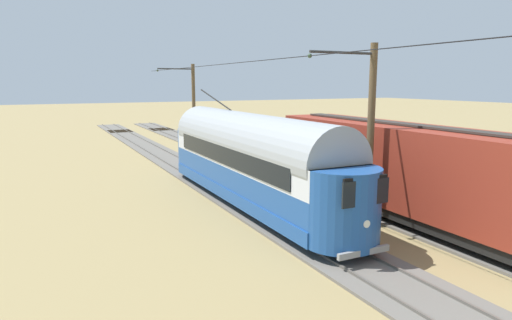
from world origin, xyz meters
name	(u,v)px	position (x,y,z in m)	size (l,w,h in m)	color
ground_plane	(255,182)	(0.00, 0.00, 0.00)	(220.00, 220.00, 0.00)	#937F51
track_streetcar_siding	(288,176)	(-2.42, -0.31, 0.05)	(2.80, 80.00, 0.18)	#666059
track_adjacent_siding	(214,184)	(2.42, -0.31, 0.05)	(2.80, 80.00, 0.18)	#666059
vintage_streetcar	(250,158)	(2.42, 4.44, 2.26)	(2.65, 16.53, 5.12)	#1E4C93
boxcar_adjacent	(401,167)	(-2.43, 9.03, 2.17)	(2.96, 14.40, 3.85)	maroon
catenary_pole_foreground	(193,107)	(-0.34, -12.09, 3.74)	(3.08, 0.28, 7.14)	brown
catenary_pole_mid_near	(369,133)	(-0.34, 9.35, 3.74)	(3.08, 0.28, 7.14)	brown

